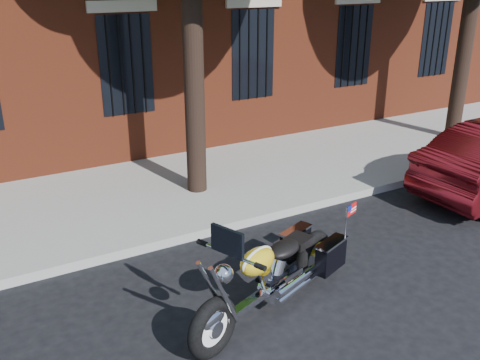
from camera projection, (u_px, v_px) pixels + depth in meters
ground at (254, 273)px, 7.54m from camera, size 120.00×120.00×0.00m
curb at (210, 230)px, 8.63m from camera, size 40.00×0.16×0.15m
sidewalk at (166, 191)px, 10.15m from camera, size 40.00×3.60×0.15m
motorcycle at (276, 274)px, 6.58m from camera, size 2.85×1.44×1.46m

